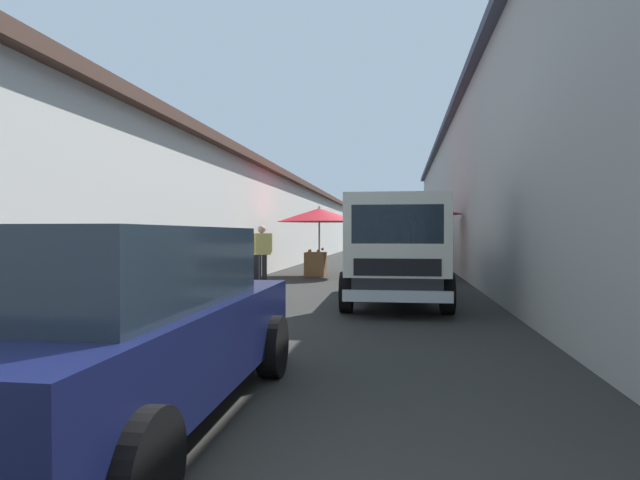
% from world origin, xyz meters
% --- Properties ---
extents(ground, '(90.00, 90.00, 0.00)m').
position_xyz_m(ground, '(13.50, 0.00, 0.00)').
color(ground, '#282826').
extents(building_left_whitewash, '(49.80, 7.50, 3.81)m').
position_xyz_m(building_left_whitewash, '(15.75, 6.72, 1.92)').
color(building_left_whitewash, silver).
rests_on(building_left_whitewash, ground).
extents(building_right_concrete, '(49.80, 7.50, 5.88)m').
position_xyz_m(building_right_concrete, '(15.75, -6.72, 2.95)').
color(building_right_concrete, gray).
rests_on(building_right_concrete, ground).
extents(fruit_stall_far_right, '(2.53, 2.53, 2.15)m').
position_xyz_m(fruit_stall_far_right, '(18.17, -1.76, 1.69)').
color(fruit_stall_far_right, '#9E9EA3').
rests_on(fruit_stall_far_right, ground).
extents(fruit_stall_mid_lane, '(2.80, 2.80, 2.31)m').
position_xyz_m(fruit_stall_mid_lane, '(14.79, 1.35, 1.86)').
color(fruit_stall_mid_lane, '#9E9EA3').
rests_on(fruit_stall_mid_lane, ground).
extents(fruit_stall_far_left, '(2.65, 2.65, 2.43)m').
position_xyz_m(fruit_stall_far_left, '(14.42, -1.86, 1.86)').
color(fruit_stall_far_left, '#9E9EA3').
rests_on(fruit_stall_far_left, ground).
extents(hatchback_car, '(3.94, 1.97, 1.45)m').
position_xyz_m(hatchback_car, '(1.64, 0.78, 0.74)').
color(hatchback_car, '#0F1438').
rests_on(hatchback_car, ground).
extents(delivery_truck, '(4.96, 2.06, 2.08)m').
position_xyz_m(delivery_truck, '(7.90, -1.21, 1.04)').
color(delivery_truck, black).
rests_on(delivery_truck, ground).
extents(vendor_by_crates, '(0.45, 0.52, 1.63)m').
position_xyz_m(vendor_by_crates, '(12.10, 2.55, 0.94)').
color(vendor_by_crates, '#232328').
rests_on(vendor_by_crates, ground).
extents(parked_scooter, '(1.69, 0.46, 1.14)m').
position_xyz_m(parked_scooter, '(8.10, 1.74, 0.45)').
color(parked_scooter, black).
rests_on(parked_scooter, ground).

